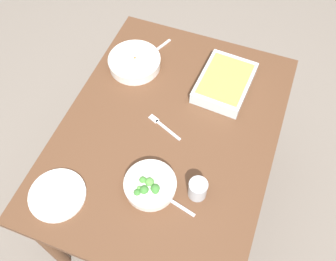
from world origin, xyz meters
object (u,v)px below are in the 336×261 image
at_px(stew_bowl, 135,62).
at_px(broccoli_bowl, 150,185).
at_px(fork_on_table, 162,126).
at_px(spoon_by_broccoli, 169,200).
at_px(drink_cup, 198,189).
at_px(baking_dish, 225,82).
at_px(spoon_by_stew, 154,51).
at_px(side_plate, 57,195).

height_order(stew_bowl, broccoli_bowl, broccoli_bowl).
distance_m(broccoli_bowl, fork_on_table, 0.29).
bearing_deg(stew_bowl, spoon_by_broccoli, 34.24).
distance_m(drink_cup, fork_on_table, 0.34).
relative_size(broccoli_bowl, baking_dish, 0.65).
bearing_deg(fork_on_table, baking_dish, 148.13).
height_order(baking_dish, spoon_by_stew, baking_dish).
bearing_deg(side_plate, fork_on_table, 149.21).
bearing_deg(side_plate, spoon_by_stew, 175.45).
relative_size(stew_bowl, drink_cup, 2.92).
height_order(broccoli_bowl, spoon_by_broccoli, broccoli_bowl).
height_order(baking_dish, drink_cup, drink_cup).
xyz_separation_m(drink_cup, spoon_by_stew, (-0.63, -0.43, -0.03)).
bearing_deg(spoon_by_stew, spoon_by_broccoli, 26.13).
xyz_separation_m(side_plate, spoon_by_broccoli, (-0.13, 0.41, -0.00)).
distance_m(drink_cup, spoon_by_broccoli, 0.11).
relative_size(broccoli_bowl, side_plate, 0.92).
bearing_deg(drink_cup, spoon_by_broccoli, -55.17).
distance_m(spoon_by_stew, spoon_by_broccoli, 0.78).
distance_m(spoon_by_broccoli, fork_on_table, 0.34).
bearing_deg(broccoli_bowl, spoon_by_stew, -159.35).
bearing_deg(drink_cup, fork_on_table, -135.70).
xyz_separation_m(stew_bowl, spoon_by_stew, (-0.12, 0.05, -0.03)).
bearing_deg(fork_on_table, spoon_by_broccoli, 25.67).
distance_m(stew_bowl, baking_dish, 0.43).
distance_m(broccoli_bowl, drink_cup, 0.18).
relative_size(spoon_by_stew, fork_on_table, 0.99).
bearing_deg(baking_dish, drink_cup, 5.14).
height_order(stew_bowl, spoon_by_stew, stew_bowl).
distance_m(baking_dish, fork_on_table, 0.36).
bearing_deg(stew_bowl, baking_dish, 93.74).
relative_size(spoon_by_broccoli, fork_on_table, 1.03).
xyz_separation_m(broccoli_bowl, fork_on_table, (-0.29, -0.06, -0.03)).
bearing_deg(broccoli_bowl, fork_on_table, -168.12).
distance_m(drink_cup, side_plate, 0.54).
height_order(baking_dish, spoon_by_broccoli, baking_dish).
height_order(broccoli_bowl, side_plate, broccoli_bowl).
bearing_deg(spoon_by_broccoli, broccoli_bowl, -102.58).
height_order(broccoli_bowl, spoon_by_stew, broccoli_bowl).
height_order(side_plate, spoon_by_stew, side_plate).
relative_size(baking_dish, fork_on_table, 1.85).
distance_m(stew_bowl, side_plate, 0.71).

